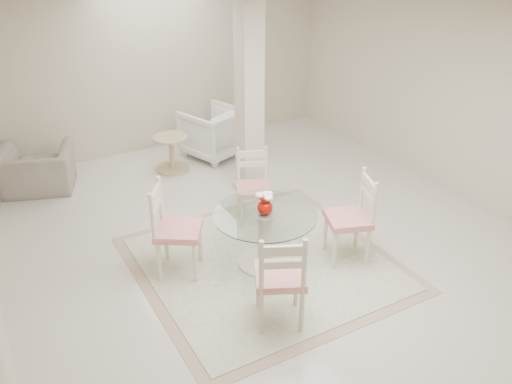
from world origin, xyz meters
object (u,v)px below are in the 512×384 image
dining_chair_north (253,181)px  dining_chair_south (281,273)px  column (249,100)px  armchair_white (213,132)px  dining_table (265,239)px  side_table (172,155)px  dining_chair_east (355,212)px  red_vase (265,204)px  recliner_taupe (37,170)px  dining_chair_west (171,223)px

dining_chair_north → dining_chair_south: size_ratio=0.92×
column → armchair_white: column is taller
column → dining_table: column is taller
dining_chair_south → column: bearing=-87.2°
side_table → dining_chair_east: bearing=-74.2°
dining_chair_north → armchair_white: (0.46, 2.17, -0.17)m
red_vase → side_table: (0.03, 2.91, -0.54)m
dining_chair_north → recliner_taupe: bearing=158.2°
dining_chair_north → dining_chair_west: size_ratio=0.91×
dining_chair_east → dining_chair_north: bearing=-136.5°
dining_chair_west → dining_chair_east: bearing=-79.7°
dining_table → recliner_taupe: size_ratio=1.17×
dining_chair_east → dining_chair_north: (-0.58, 1.32, -0.05)m
recliner_taupe → dining_chair_east: bearing=147.7°
dining_chair_west → dining_chair_south: bearing=-124.9°
dining_chair_north → column: bearing=87.0°
dining_table → red_vase: bearing=-18.4°
red_vase → recliner_taupe: size_ratio=0.27×
recliner_taupe → dining_chair_north: bearing=154.3°
dining_chair_east → red_vase: bearing=-91.6°
dining_table → dining_chair_north: (0.38, 0.95, 0.23)m
column → dining_chair_north: (-0.38, -0.77, -0.78)m
dining_chair_east → recliner_taupe: dining_chair_east is taller
dining_chair_west → side_table: dining_chair_west is taller
red_vase → armchair_white: (0.84, 3.12, -0.40)m
dining_chair_south → side_table: 3.90m
armchair_white → dining_chair_east: bearing=72.4°
column → dining_chair_east: 2.23m
dining_chair_west → dining_chair_south: (0.57, -1.34, -0.01)m
recliner_taupe → armchair_white: size_ratio=1.12×
red_vase → recliner_taupe: bearing=120.6°
dining_table → column: bearing=66.4°
dining_chair_west → recliner_taupe: bearing=50.9°
dining_table → dining_chair_south: size_ratio=0.98×
dining_chair_east → dining_chair_west: size_ratio=0.98×
recliner_taupe → armchair_white: 2.75m
side_table → dining_chair_south: bearing=-96.0°
armchair_white → side_table: 0.85m
dining_chair_east → side_table: (-0.93, 3.28, -0.36)m
dining_table → side_table: dining_table is taller
red_vase → dining_chair_south: (-0.38, -0.95, -0.18)m
recliner_taupe → side_table: 1.96m
column → red_vase: size_ratio=10.24×
column → dining_chair_north: bearing=-116.0°
dining_chair_east → dining_chair_south: bearing=-46.8°
dining_table → dining_chair_north: 1.05m
dining_chair_south → dining_chair_west: bearing=-41.3°
dining_chair_west → side_table: bearing=11.0°
dining_chair_south → recliner_taupe: bearing=-44.2°
dining_chair_east → side_table: size_ratio=2.10×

